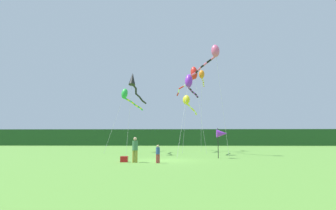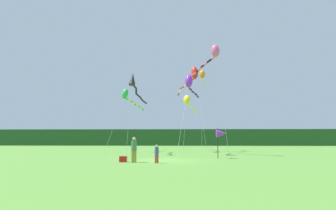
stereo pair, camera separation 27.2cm
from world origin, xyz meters
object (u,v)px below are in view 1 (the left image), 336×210
object	(u,v)px
cooler_box	(124,159)
kite_red	(192,75)
person_adult	(135,148)
person_child	(158,153)
banner_flag_pole	(222,134)
kite_yellow	(188,102)
kite_orange	(202,76)
kite_purple	(189,82)
kite_green	(126,96)
kite_rainbow	(213,54)
kite_black	(134,83)

from	to	relation	value
cooler_box	kite_red	world-z (taller)	kite_red
person_adult	cooler_box	distance (m)	1.19
person_child	banner_flag_pole	xyz separation A→B (m)	(5.19, 4.69, 1.39)
person_adult	person_child	bearing A→B (deg)	-11.16
kite_yellow	kite_red	bearing A→B (deg)	59.35
banner_flag_pole	person_child	bearing A→B (deg)	-137.92
cooler_box	kite_orange	world-z (taller)	kite_orange
kite_yellow	kite_purple	distance (m)	5.83
banner_flag_pole	kite_green	xyz separation A→B (m)	(-10.25, 10.09, 5.00)
kite_rainbow	kite_red	bearing A→B (deg)	102.86
banner_flag_pole	kite_purple	distance (m)	7.58
person_child	kite_yellow	world-z (taller)	kite_yellow
person_child	cooler_box	distance (m)	2.60
kite_green	kite_red	world-z (taller)	kite_red
kite_green	kite_red	bearing A→B (deg)	8.82
kite_orange	kite_red	world-z (taller)	kite_orange
person_child	kite_yellow	distance (m)	16.18
person_child	kite_rainbow	distance (m)	13.92
person_adult	kite_rainbow	bearing A→B (deg)	50.31
kite_red	person_adult	bearing A→B (deg)	-107.74
kite_purple	person_child	bearing A→B (deg)	-106.10
kite_black	kite_yellow	bearing A→B (deg)	41.13
cooler_box	kite_black	world-z (taller)	kite_black
kite_orange	kite_rainbow	world-z (taller)	kite_rainbow
person_adult	cooler_box	xyz separation A→B (m)	(-0.82, 0.37, -0.78)
kite_red	kite_yellow	bearing A→B (deg)	-120.65
person_adult	kite_orange	size ratio (longest dim) A/B	0.16
kite_green	kite_black	size ratio (longest dim) A/B	0.93
person_adult	kite_rainbow	world-z (taller)	kite_rainbow
banner_flag_pole	kite_green	size ratio (longest dim) A/B	0.32
person_child	kite_purple	size ratio (longest dim) A/B	0.14
kite_yellow	kite_orange	xyz separation A→B (m)	(2.16, 3.20, 4.16)
banner_flag_pole	kite_green	world-z (taller)	kite_green
cooler_box	kite_yellow	world-z (taller)	kite_yellow
kite_orange	person_child	bearing A→B (deg)	-105.09
banner_flag_pole	kite_purple	xyz separation A→B (m)	(-2.52, 4.56, 5.50)
person_adult	kite_red	world-z (taller)	kite_red
kite_green	kite_purple	xyz separation A→B (m)	(7.72, -5.53, 0.50)
kite_purple	kite_rainbow	distance (m)	3.86
kite_rainbow	kite_black	xyz separation A→B (m)	(-8.43, 1.20, -2.84)
person_child	kite_green	size ratio (longest dim) A/B	0.15
kite_orange	kite_red	size ratio (longest dim) A/B	1.00
cooler_box	kite_black	xyz separation A→B (m)	(-0.83, 9.00, 7.40)
person_child	kite_orange	xyz separation A→B (m)	(4.89, 18.14, 9.74)
kite_green	kite_rainbow	bearing A→B (deg)	-31.66
kite_yellow	kite_black	distance (m)	8.09
kite_yellow	kite_orange	size ratio (longest dim) A/B	0.64
cooler_box	kite_black	distance (m)	11.68
person_child	cooler_box	xyz separation A→B (m)	(-2.45, 0.69, -0.49)
person_adult	person_child	world-z (taller)	person_adult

